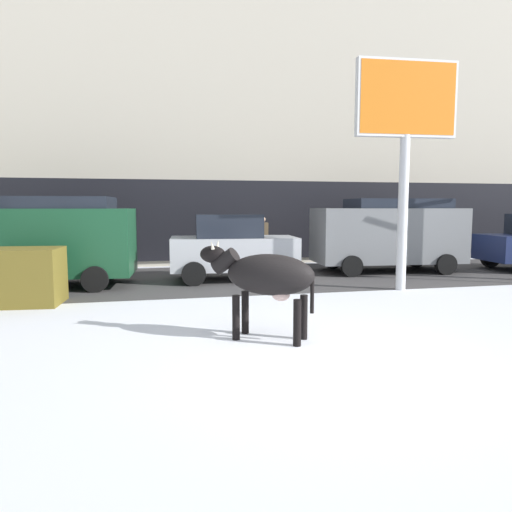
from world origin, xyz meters
name	(u,v)px	position (x,y,z in m)	size (l,w,h in m)	color
ground_plane	(325,363)	(0.00, 0.00, 0.00)	(120.00, 120.00, 0.00)	white
road_strip	(231,278)	(0.00, 7.61, 0.00)	(60.00, 5.60, 0.01)	#423F3F
building_facade	(205,98)	(0.00, 13.82, 6.48)	(44.00, 6.10, 13.00)	#BCB29E
cow_black	(266,276)	(-0.50, 1.27, 0.99)	(1.82, 1.37, 1.54)	black
billboard	(406,113)	(3.83, 4.79, 4.31)	(2.53, 0.37, 5.56)	silver
car_darkgreen_van	(42,239)	(-4.98, 7.15, 1.24)	(4.73, 2.39, 2.32)	#194C2D
car_silver_hatchback	(233,247)	(-0.01, 7.26, 0.93)	(3.62, 2.13, 1.86)	#B7BABF
car_grey_van	(388,233)	(5.12, 7.91, 1.24)	(4.73, 2.39, 2.32)	slate
pedestrian_near_billboard	(404,239)	(7.06, 10.29, 0.88)	(0.36, 0.24, 1.73)	#282833
pedestrian_by_cars	(33,244)	(-5.93, 10.29, 0.88)	(0.36, 0.24, 1.73)	#282833
pedestrian_far_left	(263,241)	(1.58, 10.29, 0.88)	(0.36, 0.24, 1.73)	#282833
dumpster	(19,277)	(-4.97, 4.90, 0.60)	(1.70, 1.10, 1.20)	brown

